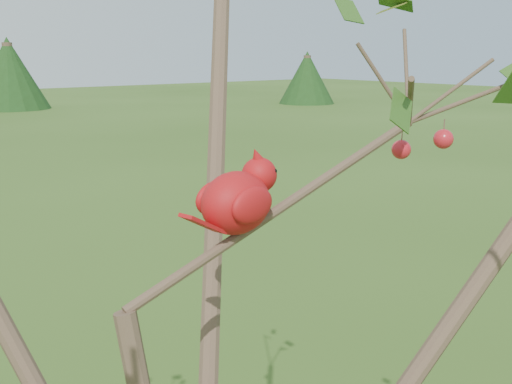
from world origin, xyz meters
TOP-DOWN VIEW (x-y plane):
  - crabapple_tree at (0.03, -0.02)m, footprint 2.35×2.05m
  - cardinal at (0.16, 0.08)m, footprint 0.22×0.12m

SIDE VIEW (x-z plane):
  - cardinal at x=0.16m, z-range 2.02..2.17m
  - crabapple_tree at x=0.03m, z-range 0.65..3.60m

